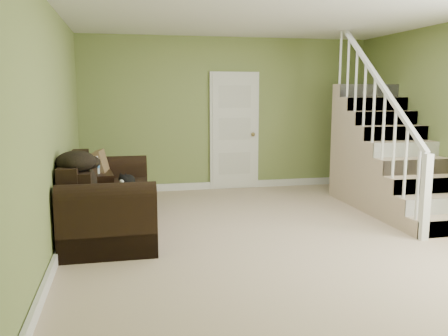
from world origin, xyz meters
name	(u,v)px	position (x,y,z in m)	size (l,w,h in m)	color
floor	(277,232)	(0.00, 0.00, 0.00)	(5.00, 5.50, 0.01)	tan
ceiling	(281,9)	(0.00, 0.00, 2.60)	(5.00, 5.50, 0.01)	white
wall_back	(228,114)	(0.00, 2.75, 1.30)	(5.00, 0.04, 2.60)	olive
wall_front	(424,156)	(0.00, -2.75, 1.30)	(5.00, 0.04, 2.60)	olive
wall_left	(54,128)	(-2.50, 0.00, 1.30)	(0.04, 5.50, 2.60)	olive
baseboard_back	(229,185)	(0.00, 2.72, 0.06)	(5.00, 0.04, 0.12)	white
baseboard_left	(63,241)	(-2.47, 0.00, 0.06)	(0.04, 5.50, 0.12)	white
door	(234,131)	(0.10, 2.71, 1.01)	(0.86, 0.12, 2.02)	white
staircase	(386,163)	(1.99, 0.97, 0.64)	(1.00, 2.51, 2.82)	tan
sofa	(106,203)	(-2.02, 0.53, 0.35)	(0.99, 2.30, 0.91)	black
side_table	(93,196)	(-2.21, 1.06, 0.32)	(0.57, 0.57, 0.86)	black
cat	(128,181)	(-1.75, 0.66, 0.58)	(0.27, 0.46, 0.22)	black
banana	(119,199)	(-1.85, -0.06, 0.52)	(0.05, 0.18, 0.05)	gold
throw_pillow	(102,166)	(-2.08, 1.23, 0.69)	(0.11, 0.42, 0.42)	#4B2E1E
throw_blanket	(76,161)	(-2.30, -0.01, 0.94)	(0.42, 0.55, 0.23)	black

